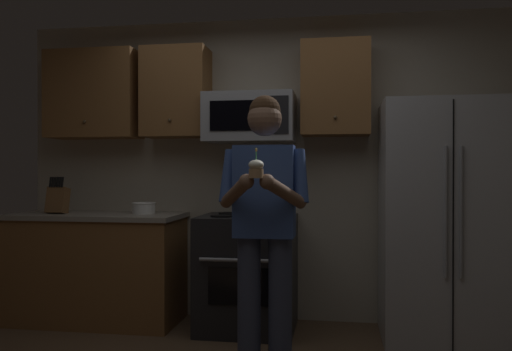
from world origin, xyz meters
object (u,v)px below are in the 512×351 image
object	(u,v)px
person	(264,216)
cupcake	(256,169)
microwave	(250,118)
knife_block	(58,200)
bowl_large_white	(144,208)
refrigerator	(443,221)
oven_range	(247,272)

from	to	relation	value
person	cupcake	world-z (taller)	person
microwave	person	size ratio (longest dim) A/B	0.42
knife_block	bowl_large_white	world-z (taller)	knife_block
microwave	refrigerator	world-z (taller)	microwave
bowl_large_white	microwave	bearing A→B (deg)	3.86
knife_block	bowl_large_white	xyz separation A→B (m)	(0.73, 0.09, -0.07)
microwave	cupcake	xyz separation A→B (m)	(0.26, -1.31, -0.43)
refrigerator	knife_block	world-z (taller)	refrigerator
knife_block	person	bearing A→B (deg)	-23.57
knife_block	person	size ratio (longest dim) A/B	0.18
oven_range	person	world-z (taller)	person
bowl_large_white	oven_range	bearing A→B (deg)	-3.72
microwave	person	xyz separation A→B (m)	(0.26, -0.98, -0.72)
refrigerator	bowl_large_white	distance (m)	2.40
oven_range	bowl_large_white	bearing A→B (deg)	176.28
oven_range	refrigerator	distance (m)	1.56
refrigerator	knife_block	bearing A→B (deg)	179.83
cupcake	oven_range	bearing A→B (deg)	102.41
knife_block	bowl_large_white	distance (m)	0.74
oven_range	bowl_large_white	distance (m)	1.04
oven_range	knife_block	xyz separation A→B (m)	(-1.64, -0.03, 0.58)
oven_range	microwave	bearing A→B (deg)	89.98
knife_block	cupcake	xyz separation A→B (m)	(1.90, -1.16, 0.25)
oven_range	microwave	world-z (taller)	microwave
microwave	oven_range	bearing A→B (deg)	-90.02
refrigerator	cupcake	size ratio (longest dim) A/B	10.35
oven_range	bowl_large_white	world-z (taller)	bowl_large_white
oven_range	refrigerator	world-z (taller)	refrigerator
bowl_large_white	cupcake	bearing A→B (deg)	-46.97
microwave	person	bearing A→B (deg)	-75.04
knife_block	cupcake	size ratio (longest dim) A/B	1.84
microwave	bowl_large_white	bearing A→B (deg)	-176.14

